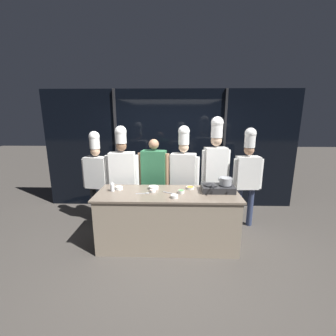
{
  "coord_description": "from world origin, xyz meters",
  "views": [
    {
      "loc": [
        0.11,
        -3.43,
        2.15
      ],
      "look_at": [
        0.0,
        0.25,
        1.27
      ],
      "focal_mm": 24.0,
      "sensor_mm": 36.0,
      "label": 1
    }
  ],
  "objects": [
    {
      "name": "demo_counter",
      "position": [
        0.0,
        0.0,
        0.46
      ],
      "size": [
        2.29,
        0.82,
        0.92
      ],
      "color": "gray",
      "rests_on": "ground_plane"
    },
    {
      "name": "prep_bowl_noodles",
      "position": [
        -0.24,
        0.18,
        0.95
      ],
      "size": [
        0.17,
        0.17,
        0.05
      ],
      "color": "white",
      "rests_on": "demo_counter"
    },
    {
      "name": "window_wall_back",
      "position": [
        0.0,
        1.71,
        1.35
      ],
      "size": [
        5.78,
        0.09,
        2.7
      ],
      "color": "black",
      "rests_on": "ground_plane"
    },
    {
      "name": "chef_head",
      "position": [
        -1.4,
        0.75,
        1.05
      ],
      "size": [
        0.56,
        0.3,
        1.85
      ],
      "rotation": [
        0.0,
        0.0,
        2.96
      ],
      "color": "#232326",
      "rests_on": "ground_plane"
    },
    {
      "name": "serving_spoon_solid",
      "position": [
        0.08,
        -0.06,
        0.93
      ],
      "size": [
        0.24,
        0.16,
        0.02
      ],
      "color": "#B2B5BA",
      "rests_on": "demo_counter"
    },
    {
      "name": "serving_spoon_slotted",
      "position": [
        -0.35,
        -0.06,
        0.93
      ],
      "size": [
        0.22,
        0.06,
        0.02
      ],
      "color": "#B2B5BA",
      "rests_on": "demo_counter"
    },
    {
      "name": "prep_bowl_carrots",
      "position": [
        0.38,
        0.21,
        0.94
      ],
      "size": [
        0.14,
        0.14,
        0.04
      ],
      "color": "white",
      "rests_on": "demo_counter"
    },
    {
      "name": "chef_apprentice",
      "position": [
        1.49,
        0.71,
        1.1
      ],
      "size": [
        0.56,
        0.24,
        1.92
      ],
      "rotation": [
        0.0,
        0.0,
        3.18
      ],
      "color": "#2D3856",
      "rests_on": "ground_plane"
    },
    {
      "name": "squeeze_bottle_clear",
      "position": [
        -0.91,
        0.05,
        1.0
      ],
      "size": [
        0.06,
        0.06,
        0.16
      ],
      "color": "white",
      "rests_on": "demo_counter"
    },
    {
      "name": "chef_line",
      "position": [
        0.28,
        0.74,
        1.11
      ],
      "size": [
        0.61,
        0.32,
        1.96
      ],
      "rotation": [
        0.0,
        0.0,
        2.97
      ],
      "color": "#2D3856",
      "rests_on": "ground_plane"
    },
    {
      "name": "prep_bowl_garlic",
      "position": [
        0.11,
        -0.23,
        0.95
      ],
      "size": [
        0.11,
        0.11,
        0.05
      ],
      "color": "white",
      "rests_on": "demo_counter"
    },
    {
      "name": "prep_bowl_shrimp",
      "position": [
        -0.24,
        0.02,
        0.95
      ],
      "size": [
        0.1,
        0.1,
        0.04
      ],
      "color": "white",
      "rests_on": "demo_counter"
    },
    {
      "name": "chef_sous",
      "position": [
        -0.88,
        0.7,
        1.11
      ],
      "size": [
        0.63,
        0.28,
        1.95
      ],
      "rotation": [
        0.0,
        0.0,
        3.21
      ],
      "color": "#2D3856",
      "rests_on": "ground_plane"
    },
    {
      "name": "prep_bowl_onion",
      "position": [
        -0.82,
        0.14,
        0.95
      ],
      "size": [
        0.12,
        0.12,
        0.05
      ],
      "color": "white",
      "rests_on": "demo_counter"
    },
    {
      "name": "person_guest",
      "position": [
        -0.29,
        0.79,
        1.02
      ],
      "size": [
        0.61,
        0.31,
        1.7
      ],
      "rotation": [
        0.0,
        0.0,
        2.99
      ],
      "color": "#232326",
      "rests_on": "ground_plane"
    },
    {
      "name": "stock_pot",
      "position": [
        0.94,
        0.09,
        1.1
      ],
      "size": [
        0.23,
        0.2,
        0.12
      ],
      "color": "#93969B",
      "rests_on": "portable_stove"
    },
    {
      "name": "portable_stove",
      "position": [
        0.82,
        0.09,
        0.97
      ],
      "size": [
        0.53,
        0.36,
        0.11
      ],
      "color": "#28282B",
      "rests_on": "demo_counter"
    },
    {
      "name": "chef_pastry",
      "position": [
        0.89,
        0.78,
        1.25
      ],
      "size": [
        0.54,
        0.28,
        2.12
      ],
      "rotation": [
        0.0,
        0.0,
        3.29
      ],
      "color": "#232326",
      "rests_on": "ground_plane"
    },
    {
      "name": "ground_plane",
      "position": [
        0.0,
        0.0,
        0.0
      ],
      "size": [
        24.0,
        24.0,
        0.0
      ],
      "primitive_type": "plane",
      "color": "#47423D"
    },
    {
      "name": "frying_pan",
      "position": [
        0.7,
        0.09,
        1.05
      ],
      "size": [
        0.23,
        0.4,
        0.04
      ],
      "color": "#232326",
      "rests_on": "portable_stove"
    },
    {
      "name": "prep_bowl_scallions",
      "position": [
        0.22,
        -0.02,
        0.95
      ],
      "size": [
        0.1,
        0.1,
        0.05
      ],
      "color": "white",
      "rests_on": "demo_counter"
    }
  ]
}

